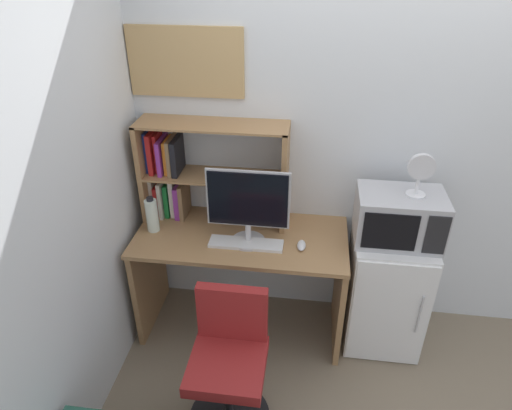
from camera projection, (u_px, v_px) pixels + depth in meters
wall_back at (456, 149)px, 2.75m from camera, size 6.40×0.04×2.60m
desk at (242, 264)px, 2.99m from camera, size 1.34×0.63×0.78m
hutch_bookshelf at (191, 171)px, 2.91m from camera, size 0.94×0.26×0.67m
monitor at (248, 204)px, 2.67m from camera, size 0.50×0.21×0.49m
keyboard at (246, 244)px, 2.78m from camera, size 0.46×0.12×0.02m
computer_mouse at (301, 245)px, 2.75m from camera, size 0.05×0.11×0.03m
water_bottle at (152, 215)px, 2.87m from camera, size 0.08×0.08×0.24m
mini_fridge at (385, 290)px, 2.97m from camera, size 0.48×0.49×0.82m
microwave at (399, 217)px, 2.68m from camera, size 0.50×0.34×0.31m
desk_fan at (420, 172)px, 2.52m from camera, size 0.15×0.11×0.26m
desk_chair at (229, 368)px, 2.47m from camera, size 0.46×0.46×0.84m
wall_corkboard at (186, 62)px, 2.67m from camera, size 0.70×0.02×0.41m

